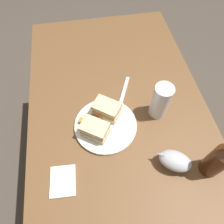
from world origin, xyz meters
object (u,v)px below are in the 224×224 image
(sandwich_half_left, at_px, (107,109))
(napkin, at_px, (63,181))
(sandwich_half_right, at_px, (95,129))
(fork, at_px, (124,92))
(plate, at_px, (106,125))
(gravy_boat, at_px, (175,161))
(pint_glass, at_px, (160,102))
(cider_bottle, at_px, (219,160))

(sandwich_half_left, height_order, napkin, sandwich_half_left)
(sandwich_half_right, height_order, napkin, sandwich_half_right)
(sandwich_half_right, xyz_separation_m, fork, (0.19, -0.15, -0.04))
(plate, distance_m, gravy_boat, 0.30)
(plate, xyz_separation_m, fork, (0.16, -0.11, -0.00))
(plate, distance_m, fork, 0.19)
(sandwich_half_right, bearing_deg, pint_glass, -77.46)
(sandwich_half_left, relative_size, napkin, 1.16)
(pint_glass, distance_m, cider_bottle, 0.29)
(plate, height_order, sandwich_half_right, sandwich_half_right)
(plate, height_order, fork, plate)
(pint_glass, xyz_separation_m, gravy_boat, (-0.23, 0.01, -0.03))
(gravy_boat, bearing_deg, sandwich_half_right, 57.18)
(sandwich_half_right, height_order, fork, sandwich_half_right)
(plate, xyz_separation_m, sandwich_half_right, (-0.03, 0.05, 0.04))
(sandwich_half_left, distance_m, gravy_boat, 0.33)
(plate, relative_size, napkin, 2.32)
(napkin, xyz_separation_m, fork, (0.35, -0.29, -0.00))
(sandwich_half_left, height_order, cider_bottle, cider_bottle)
(gravy_boat, height_order, napkin, gravy_boat)
(plate, bearing_deg, sandwich_half_left, -14.51)
(cider_bottle, relative_size, fork, 1.35)
(plate, height_order, gravy_boat, gravy_boat)
(sandwich_half_left, xyz_separation_m, fork, (0.11, -0.10, -0.04))
(fork, bearing_deg, cider_bottle, 54.83)
(cider_bottle, bearing_deg, fork, 30.87)
(sandwich_half_left, height_order, gravy_boat, sandwich_half_left)
(plate, xyz_separation_m, napkin, (-0.19, 0.18, -0.00))
(napkin, bearing_deg, sandwich_half_right, -40.23)
(fork, bearing_deg, sandwich_half_left, -17.70)
(sandwich_half_left, height_order, pint_glass, pint_glass)
(plate, height_order, napkin, plate)
(pint_glass, height_order, cider_bottle, cider_bottle)
(plate, xyz_separation_m, cider_bottle, (-0.24, -0.35, 0.09))
(sandwich_half_right, relative_size, fork, 0.69)
(plate, xyz_separation_m, gravy_boat, (-0.20, -0.22, 0.04))
(pint_glass, xyz_separation_m, cider_bottle, (-0.27, -0.12, 0.02))
(plate, relative_size, fork, 1.42)
(gravy_boat, bearing_deg, napkin, 89.03)
(sandwich_half_right, distance_m, cider_bottle, 0.45)
(gravy_boat, height_order, cider_bottle, cider_bottle)
(sandwich_half_right, height_order, cider_bottle, cider_bottle)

